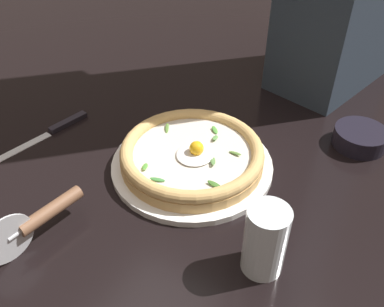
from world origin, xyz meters
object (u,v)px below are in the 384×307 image
pizza (192,154)px  pizza_cutter (39,218)px  table_knife (52,131)px  side_bowl (360,138)px  drinking_glass (264,244)px

pizza → pizza_cutter: bearing=156.8°
pizza_cutter → table_knife: 0.29m
pizza → side_bowl: (0.23, -0.25, -0.01)m
side_bowl → pizza_cutter: size_ratio=0.61×
pizza → pizza_cutter: size_ratio=1.56×
pizza → side_bowl: bearing=-47.7°
table_knife → pizza: bearing=-79.6°
pizza → drinking_glass: size_ratio=2.33×
pizza → table_knife: bearing=100.4°
pizza_cutter → table_knife: pizza_cutter is taller
side_bowl → drinking_glass: 0.37m
pizza_cutter → drinking_glass: bearing=-68.5°
table_knife → drinking_glass: (-0.08, -0.51, 0.04)m
side_bowl → table_knife: 0.63m
side_bowl → pizza_cutter: 0.61m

